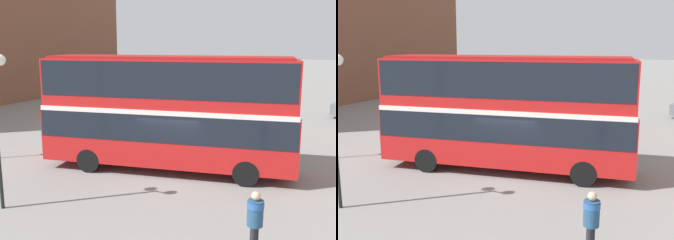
% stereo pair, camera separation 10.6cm
% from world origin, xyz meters
% --- Properties ---
extents(ground_plane, '(240.00, 240.00, 0.00)m').
position_xyz_m(ground_plane, '(0.00, 0.00, 0.00)').
color(ground_plane, gray).
extents(double_decker_bus, '(10.93, 4.49, 4.90)m').
position_xyz_m(double_decker_bus, '(-0.57, 0.40, 2.80)').
color(double_decker_bus, red).
rests_on(double_decker_bus, ground_plane).
extents(pedestrian_foreground, '(0.44, 0.44, 1.77)m').
position_xyz_m(pedestrian_foreground, '(4.46, -5.05, 1.09)').
color(pedestrian_foreground, '#232328').
rests_on(pedestrian_foreground, ground_plane).
extents(parked_car_kerb_near, '(4.54, 2.03, 1.56)m').
position_xyz_m(parked_car_kerb_near, '(-3.33, 10.08, 0.79)').
color(parked_car_kerb_near, silver).
rests_on(parked_car_kerb_near, ground_plane).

